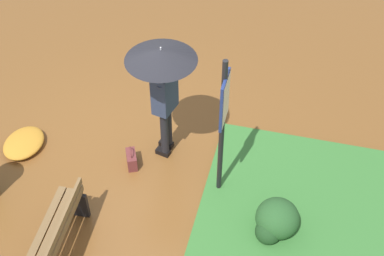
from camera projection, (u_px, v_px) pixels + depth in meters
name	position (u px, v px, depth m)	size (l,w,h in m)	color
ground_plane	(145.00, 157.00, 8.10)	(18.00, 18.00, 0.00)	brown
person_with_umbrella	(163.00, 74.00, 7.08)	(0.96, 0.96, 2.04)	black
info_sign_post	(223.00, 116.00, 6.65)	(0.44, 0.07, 2.30)	black
handbag	(132.00, 159.00, 7.90)	(0.33, 0.25, 0.37)	brown
park_bench	(56.00, 236.00, 6.60)	(1.40, 0.45, 0.75)	black
shrub_cluster	(276.00, 221.00, 6.96)	(0.64, 0.58, 0.52)	#285628
leaf_pile_near_person	(24.00, 143.00, 8.21)	(0.74, 0.59, 0.16)	#C68428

